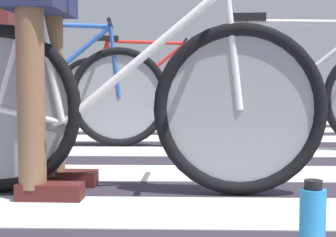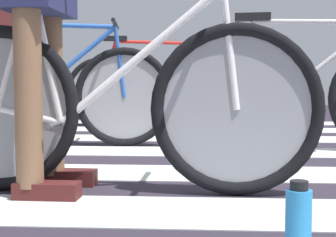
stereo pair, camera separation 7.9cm
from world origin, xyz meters
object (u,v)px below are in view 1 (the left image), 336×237
Objects in this scene: bicycle_2_of_4 at (299,94)px; cyclist_3_of_4 at (1,54)px; bicycle_3_of_4 at (46,93)px; water_bottle at (312,225)px; cyclist_1_of_4 at (42,34)px; bicycle_1_of_4 at (116,103)px; bicycle_4_of_4 at (141,89)px.

bicycle_2_of_4 is 2.08m from cyclist_3_of_4.
water_bottle is (1.31, -2.23, -0.28)m from bicycle_3_of_4.
bicycle_2_of_4 is 7.76× the size of water_bottle.
water_bottle is at bearing -59.97° from cyclist_3_of_4.
water_bottle is (-0.45, -2.14, -0.28)m from bicycle_2_of_4.
bicycle_3_of_4 is at bearing -176.46° from bicycle_2_of_4.
cyclist_3_of_4 is 4.60× the size of water_bottle.
cyclist_1_of_4 is at bearing -81.33° from bicycle_3_of_4.
cyclist_1_of_4 is at bearing 138.86° from water_bottle.
cyclist_1_of_4 reaches higher than cyclist_3_of_4.
cyclist_1_of_4 is 1.35m from water_bottle.
cyclist_1_of_4 reaches higher than bicycle_2_of_4.
bicycle_1_of_4 is 1.00× the size of bicycle_2_of_4.
bicycle_3_of_4 reaches higher than water_bottle.
cyclist_1_of_4 is 1.55m from cyclist_3_of_4.
cyclist_1_of_4 is (-0.31, 0.01, 0.29)m from bicycle_1_of_4.
bicycle_1_of_4 is 1.00× the size of bicycle_3_of_4.
bicycle_1_of_4 is at bearing 127.57° from water_bottle.
bicycle_3_of_4 is at bearing -111.11° from bicycle_4_of_4.
water_bottle is (0.62, -0.80, -0.28)m from bicycle_1_of_4.
bicycle_1_of_4 is at bearing -90.37° from bicycle_4_of_4.
bicycle_4_of_4 is at bearing 88.85° from cyclist_1_of_4.
bicycle_2_of_4 is 2.13m from bicycle_4_of_4.
cyclist_1_of_4 is at bearing -96.14° from bicycle_4_of_4.
cyclist_3_of_4 reaches higher than bicycle_1_of_4.
cyclist_3_of_4 is (-0.69, 1.39, -0.01)m from cyclist_1_of_4.
bicycle_1_of_4 and bicycle_3_of_4 have the same top height.
bicycle_4_of_4 is (-0.16, 3.09, 0.00)m from bicycle_1_of_4.
bicycle_1_of_4 is 1.00× the size of bicycle_4_of_4.
bicycle_4_of_4 reaches higher than water_bottle.
cyclist_3_of_4 is 0.59× the size of bicycle_4_of_4.
cyclist_1_of_4 is at bearing -129.39° from bicycle_2_of_4.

